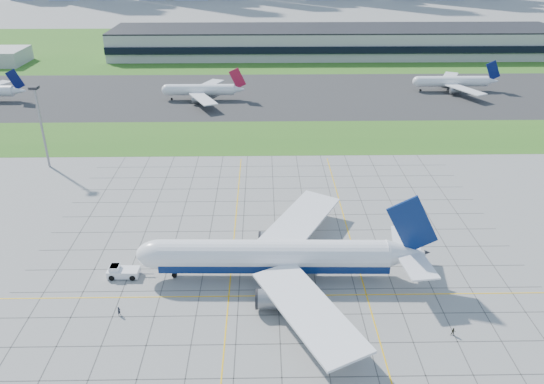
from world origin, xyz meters
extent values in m
plane|color=gray|center=(0.00, 0.00, 0.00)|extent=(1400.00, 1400.00, 0.00)
cube|color=#2C631C|center=(0.00, 90.00, 0.02)|extent=(700.00, 35.00, 0.04)
cube|color=#383838|center=(0.00, 145.00, 0.03)|extent=(700.00, 75.00, 0.04)
cube|color=#2C631C|center=(0.00, 255.00, 0.02)|extent=(700.00, 145.00, 0.04)
cube|color=#474744|center=(-48.00, 10.00, 0.01)|extent=(0.18, 130.00, 0.02)
cube|color=#474744|center=(-40.00, 10.00, 0.01)|extent=(0.18, 130.00, 0.02)
cube|color=#474744|center=(-32.00, 10.00, 0.01)|extent=(0.18, 130.00, 0.02)
cube|color=#474744|center=(-24.00, 10.00, 0.01)|extent=(0.18, 130.00, 0.02)
cube|color=#474744|center=(-16.00, 10.00, 0.01)|extent=(0.18, 130.00, 0.02)
cube|color=#474744|center=(-8.00, 10.00, 0.01)|extent=(0.18, 130.00, 0.02)
cube|color=#474744|center=(0.00, 10.00, 0.01)|extent=(0.18, 130.00, 0.02)
cube|color=#474744|center=(8.00, 10.00, 0.01)|extent=(0.18, 130.00, 0.02)
cube|color=#474744|center=(16.00, 10.00, 0.01)|extent=(0.18, 130.00, 0.02)
cube|color=#474744|center=(24.00, 10.00, 0.01)|extent=(0.18, 130.00, 0.02)
cube|color=#474744|center=(32.00, 10.00, 0.01)|extent=(0.18, 130.00, 0.02)
cube|color=#474744|center=(40.00, 10.00, 0.01)|extent=(0.18, 130.00, 0.02)
cube|color=#474744|center=(48.00, 10.00, 0.01)|extent=(0.18, 130.00, 0.02)
cube|color=#474744|center=(0.00, -24.00, 0.01)|extent=(110.00, 0.18, 0.02)
cube|color=#474744|center=(0.00, -16.00, 0.01)|extent=(110.00, 0.18, 0.02)
cube|color=#474744|center=(0.00, -8.00, 0.01)|extent=(110.00, 0.18, 0.02)
cube|color=#474744|center=(0.00, 0.00, 0.01)|extent=(110.00, 0.18, 0.02)
cube|color=#474744|center=(0.00, 8.00, 0.01)|extent=(110.00, 0.18, 0.02)
cube|color=#474744|center=(0.00, 16.00, 0.01)|extent=(110.00, 0.18, 0.02)
cube|color=#474744|center=(0.00, 24.00, 0.01)|extent=(110.00, 0.18, 0.02)
cube|color=#474744|center=(0.00, 32.00, 0.01)|extent=(110.00, 0.18, 0.02)
cube|color=#474744|center=(0.00, 40.00, 0.01)|extent=(110.00, 0.18, 0.02)
cube|color=#474744|center=(0.00, 48.00, 0.01)|extent=(110.00, 0.18, 0.02)
cube|color=#474744|center=(0.00, 56.00, 0.01)|extent=(110.00, 0.18, 0.02)
cube|color=#474744|center=(0.00, 64.00, 0.01)|extent=(110.00, 0.18, 0.02)
cube|color=yellow|center=(0.00, -2.00, 0.02)|extent=(120.00, 0.25, 0.03)
cube|color=yellow|center=(-10.00, 20.00, 0.02)|extent=(0.25, 100.00, 0.03)
cube|color=yellow|center=(18.00, 20.00, 0.02)|extent=(0.25, 100.00, 0.03)
cube|color=#B7B7B2|center=(40.00, 230.00, 7.50)|extent=(260.00, 42.00, 15.00)
cube|color=black|center=(40.00, 208.50, 7.00)|extent=(260.00, 1.00, 4.00)
cube|color=black|center=(40.00, 230.00, 15.40)|extent=(260.00, 42.00, 0.80)
cylinder|color=gray|center=(-70.00, 65.00, 12.50)|extent=(0.70, 0.70, 25.00)
cube|color=black|center=(-70.00, 65.00, 25.20)|extent=(2.50, 2.50, 0.80)
cylinder|color=white|center=(-0.69, 4.32, 5.81)|extent=(47.89, 7.32, 6.23)
cube|color=#081D51|center=(-0.69, 4.32, 3.84)|extent=(47.88, 6.90, 1.66)
ellipsoid|color=white|center=(-24.56, 4.87, 5.81)|extent=(10.11, 6.45, 6.23)
cube|color=black|center=(-26.84, 4.92, 6.33)|extent=(2.36, 3.37, 0.62)
cone|color=white|center=(26.82, 3.70, 6.13)|extent=(8.44, 6.11, 5.92)
cube|color=#081D51|center=(27.34, 3.68, 13.08)|extent=(11.33, 0.78, 13.25)
cube|color=white|center=(5.92, 20.79, 4.78)|extent=(21.65, 30.12, 1.01)
cube|color=white|center=(5.16, -12.43, 4.78)|extent=(20.65, 30.32, 1.01)
cylinder|color=slate|center=(-0.44, 15.22, 2.70)|extent=(6.84, 4.10, 3.95)
cylinder|color=slate|center=(-0.93, -6.58, 2.70)|extent=(6.84, 4.10, 3.95)
cylinder|color=gray|center=(-21.96, 4.81, 1.35)|extent=(0.38, 0.38, 2.70)
cylinder|color=black|center=(-21.96, 4.81, 0.57)|extent=(1.15, 0.55, 1.14)
cylinder|color=black|center=(4.58, 7.53, 0.67)|extent=(1.38, 1.28, 1.35)
cylinder|color=black|center=(4.43, 0.88, 0.67)|extent=(1.38, 1.28, 1.35)
cube|color=white|center=(-32.86, 5.37, 0.99)|extent=(6.69, 3.24, 1.55)
cube|color=white|center=(-34.62, 5.41, 2.10)|extent=(2.04, 2.47, 1.21)
cube|color=black|center=(-34.62, 5.41, 2.32)|extent=(1.82, 2.25, 0.77)
cube|color=gray|center=(-28.11, 5.26, 0.66)|extent=(3.32, 0.27, 0.20)
cylinder|color=black|center=(-35.03, 6.85, 0.61)|extent=(1.23, 0.58, 1.21)
cylinder|color=black|center=(-35.10, 3.98, 0.61)|extent=(1.23, 0.58, 1.21)
cylinder|color=black|center=(-30.62, 6.75, 0.61)|extent=(1.23, 0.58, 1.21)
cylinder|color=black|center=(-30.68, 3.88, 0.61)|extent=(1.23, 0.58, 1.21)
imported|color=black|center=(-30.73, -7.52, 0.96)|extent=(0.74, 0.83, 1.92)
imported|color=#28271B|center=(31.68, -14.34, 0.84)|extent=(0.90, 0.75, 1.67)
cube|color=#070D49|center=(-108.72, 137.15, 9.50)|extent=(7.46, 0.40, 9.15)
cylinder|color=white|center=(-29.81, 137.62, 4.50)|extent=(29.06, 4.80, 4.80)
cube|color=#A31234|center=(-13.66, 137.62, 9.50)|extent=(7.46, 0.40, 9.15)
cube|color=white|center=(-27.79, 148.62, 3.70)|extent=(13.89, 20.66, 0.40)
cube|color=white|center=(-27.79, 126.62, 3.70)|extent=(13.89, 20.66, 0.40)
cylinder|color=black|center=(-27.38, 139.82, 0.50)|extent=(1.00, 1.00, 1.00)
cylinder|color=black|center=(-27.38, 135.42, 0.50)|extent=(1.00, 1.00, 1.00)
cylinder|color=white|center=(84.40, 149.88, 4.50)|extent=(32.12, 4.80, 4.80)
cube|color=#081353|center=(102.25, 149.88, 9.50)|extent=(7.46, 0.40, 9.15)
cube|color=white|center=(86.63, 160.88, 3.70)|extent=(13.89, 20.66, 0.40)
cube|color=white|center=(86.63, 138.88, 3.70)|extent=(13.89, 20.66, 0.40)
cylinder|color=black|center=(87.08, 152.08, 0.50)|extent=(1.00, 1.00, 1.00)
cylinder|color=black|center=(87.08, 147.68, 0.50)|extent=(1.00, 1.00, 1.00)
camera|label=1|loc=(-2.77, -89.04, 66.52)|focal=35.00mm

